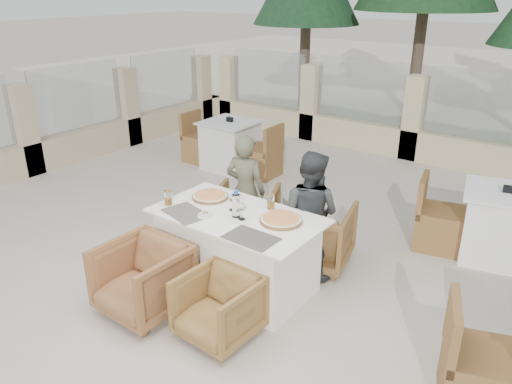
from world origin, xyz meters
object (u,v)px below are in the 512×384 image
Objects in this scene: wine_glass_near at (242,210)px; armchair_near_right at (218,307)px; pizza_left at (210,196)px; armchair_far_left at (246,214)px; armchair_far_right at (317,234)px; beer_glass_left at (168,198)px; diner_right at (309,214)px; pizza_right at (281,219)px; diner_left at (246,191)px; bg_table_b at (501,226)px; dining_table at (237,251)px; bg_table_a at (230,145)px; wine_glass_centre at (232,201)px; olive_dish at (205,214)px; water_bottle at (236,204)px; armchair_near_left at (143,279)px; beer_glass_right at (271,202)px.

wine_glass_near is 0.90m from armchair_near_right.
pizza_left is 0.83m from armchair_far_left.
beer_glass_left is at bearing 31.86° from armchair_far_right.
wine_glass_near is 0.78m from diner_right.
pizza_right is at bearing 17.44° from beer_glass_left.
bg_table_b is at bearing -162.99° from diner_left.
armchair_far_left is at bearing 122.91° from dining_table.
bg_table_a is 4.18m from bg_table_b.
pizza_left is 0.43m from beer_glass_left.
bg_table_a is (-2.14, 2.56, -0.48)m from wine_glass_centre.
dining_table is at bearing 18.05° from beer_glass_left.
pizza_right is at bearing -139.70° from bg_table_b.
olive_dish is at bearing 84.06° from armchair_far_left.
beer_glass_left is at bearing 67.28° from diner_left.
wine_glass_centre is 0.14× the size of diner_right.
wine_glass_near is 0.11× the size of bg_table_a.
armchair_near_left is at bearing -119.36° from water_bottle.
olive_dish is 1.30m from armchair_far_right.
armchair_far_left is 0.33m from diner_left.
diner_left is at bearing 125.90° from wine_glass_near.
beer_glass_left is 0.20× the size of armchair_far_right.
dining_table is at bearing 99.65° from armchair_far_left.
wine_glass_near is at bearing 113.84° from diner_left.
olive_dish reaches higher than armchair_far_left.
pizza_left is 0.93× the size of pizza_right.
diner_left reaches higher than bg_table_a.
beer_glass_right is (0.63, 0.16, 0.05)m from pizza_left.
olive_dish is at bearing -154.44° from wine_glass_near.
dining_table is 2.20× the size of armchair_far_right.
armchair_near_right is at bearing -68.77° from wine_glass_near.
beer_glass_left is 1.00m from beer_glass_right.
bg_table_b is at bearing -154.31° from armchair_far_right.
wine_glass_near is 1.04m from diner_left.
bg_table_b is at bearing 47.72° from dining_table.
beer_glass_right is 1.16m from armchair_near_right.
wine_glass_centre is at bearing 142.70° from water_bottle.
pizza_left is at bearing 80.93° from diner_left.
pizza_left is 3.07m from bg_table_a.
olive_dish is 1.02m from diner_left.
diner_left is (-0.52, 0.80, -0.26)m from water_bottle.
diner_right is at bearing 145.71° from armchair_far_left.
armchair_near_left is at bearing -116.97° from dining_table.
diner_left reaches higher than armchair_near_left.
wine_glass_centre is 0.29m from olive_dish.
beer_glass_left is 3.51m from bg_table_b.
armchair_far_right is 3.16m from bg_table_a.
wine_glass_centre is at bearing 150.70° from dining_table.
pizza_right is 0.63× the size of armchair_near_right.
pizza_left is 0.87m from pizza_right.
olive_dish is 1.05m from diner_right.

